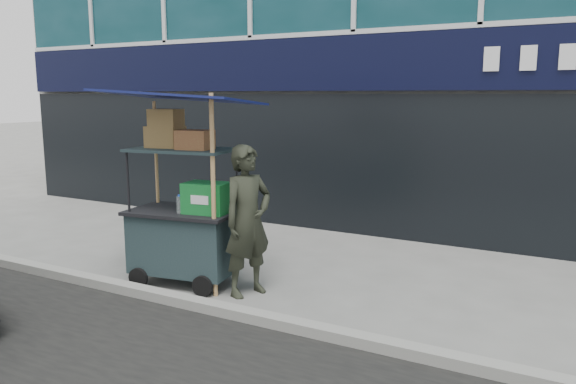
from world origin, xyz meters
The scene contains 4 objects.
ground centered at (0.00, 0.00, 0.00)m, with size 80.00×80.00×0.00m, color slate.
curb centered at (0.00, -0.20, 0.06)m, with size 80.00×0.18×0.12m, color gray.
vendor_cart centered at (-0.84, 0.47, 0.86)m, with size 2.00×1.54×2.46m.
vendor_man centered at (0.08, 0.50, 0.91)m, with size 0.66×0.43×1.82m, color #24281D.
Camera 1 is at (3.62, -4.98, 2.39)m, focal length 35.00 mm.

